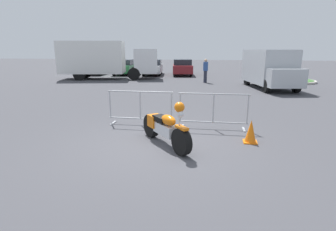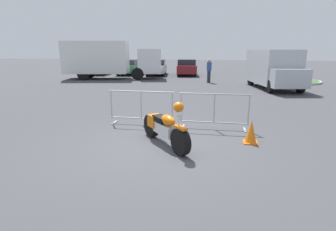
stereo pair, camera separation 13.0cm
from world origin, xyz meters
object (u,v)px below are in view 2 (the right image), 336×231
at_px(box_truck, 108,59).
at_px(parked_car_green, 128,67).
at_px(motorcycle, 165,127).
at_px(crowd_barrier_far, 214,111).
at_px(parked_car_white, 100,66).
at_px(pedestrian, 209,70).
at_px(crowd_barrier_near, 141,107).
at_px(delivery_van, 273,68).
at_px(parked_car_silver, 156,67).
at_px(traffic_cone, 251,132).
at_px(parked_car_maroon, 186,67).

distance_m(box_truck, parked_car_green, 4.26).
bearing_deg(box_truck, parked_car_green, 74.61).
height_order(motorcycle, box_truck, box_truck).
relative_size(crowd_barrier_far, parked_car_white, 0.45).
bearing_deg(pedestrian, motorcycle, -163.10).
distance_m(crowd_barrier_near, box_truck, 14.29).
bearing_deg(delivery_van, motorcycle, -33.48).
height_order(parked_car_silver, pedestrian, pedestrian).
bearing_deg(pedestrian, crowd_barrier_far, -157.70).
bearing_deg(traffic_cone, crowd_barrier_far, 133.36).
distance_m(box_truck, parked_car_silver, 5.26).
relative_size(crowd_barrier_near, box_truck, 0.26).
distance_m(crowd_barrier_near, delivery_van, 10.90).
xyz_separation_m(parked_car_green, parked_car_maroon, (5.60, 0.51, 0.02)).
bearing_deg(pedestrian, box_truck, 101.50).
height_order(parked_car_silver, parked_car_maroon, parked_car_maroon).
xyz_separation_m(box_truck, traffic_cone, (10.08, -13.51, -1.35)).
xyz_separation_m(crowd_barrier_near, box_truck, (-6.87, 12.48, 1.08)).
height_order(crowd_barrier_near, parked_car_maroon, parked_car_maroon).
bearing_deg(crowd_barrier_near, parked_car_white, 120.07).
height_order(motorcycle, crowd_barrier_near, motorcycle).
xyz_separation_m(motorcycle, traffic_cone, (2.09, 0.59, -0.17)).
bearing_deg(crowd_barrier_near, motorcycle, -55.37).
relative_size(pedestrian, traffic_cone, 2.86).
relative_size(crowd_barrier_far, traffic_cone, 3.49).
xyz_separation_m(parked_car_white, pedestrian, (10.86, -4.87, 0.17)).
relative_size(parked_car_white, parked_car_green, 1.04).
distance_m(crowd_barrier_near, parked_car_white, 18.99).
height_order(parked_car_white, parked_car_green, parked_car_white).
xyz_separation_m(crowd_barrier_near, traffic_cone, (3.21, -1.03, -0.26)).
distance_m(crowd_barrier_near, parked_car_silver, 17.19).
height_order(box_truck, parked_car_green, box_truck).
relative_size(box_truck, traffic_cone, 13.58).
bearing_deg(parked_car_white, parked_car_maroon, -94.57).
distance_m(delivery_van, parked_car_white, 16.39).
xyz_separation_m(crowd_barrier_far, pedestrian, (-0.90, 11.56, 0.37)).
relative_size(box_truck, parked_car_silver, 1.80).
distance_m(motorcycle, pedestrian, 13.19).
relative_size(crowd_barrier_near, pedestrian, 1.22).
height_order(parked_car_green, traffic_cone, parked_car_green).
bearing_deg(crowd_barrier_far, box_truck, 126.11).
bearing_deg(parked_car_silver, crowd_barrier_near, -176.26).
relative_size(crowd_barrier_far, parked_car_green, 0.47).
bearing_deg(parked_car_silver, crowd_barrier_far, -169.24).
height_order(parked_car_white, traffic_cone, parked_car_white).
bearing_deg(parked_car_maroon, box_truck, 119.68).
bearing_deg(parked_car_maroon, parked_car_white, 85.43).
bearing_deg(box_truck, traffic_cone, -66.60).
relative_size(motorcycle, pedestrian, 1.00).
bearing_deg(pedestrian, delivery_van, -99.64).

